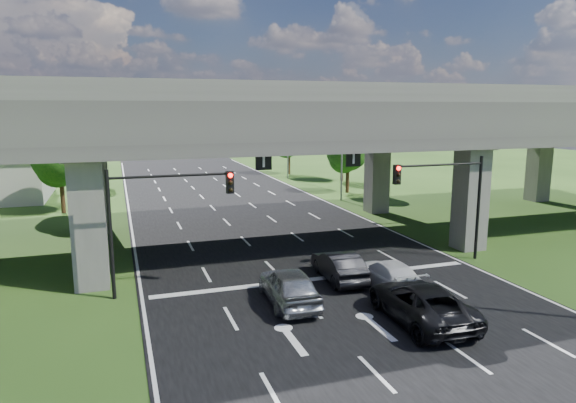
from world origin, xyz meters
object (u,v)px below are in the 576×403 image
signal_left (159,207)px  car_silver (289,286)px  car_dark (339,266)px  streetlight_beyond (285,131)px  car_white (388,274)px  car_trailing (421,303)px  streetlight_far (338,139)px  signal_right (448,190)px

signal_left → car_silver: size_ratio=1.23×
signal_left → car_dark: size_ratio=1.33×
streetlight_beyond → car_white: streetlight_beyond is taller
car_white → signal_left: bearing=-12.6°
car_silver → car_white: 5.27m
car_silver → car_trailing: (4.51, -3.51, -0.04)m
streetlight_far → streetlight_beyond: bearing=90.0°
car_trailing → streetlight_far: bearing=-104.3°
car_silver → signal_left: bearing=-28.3°
car_dark → car_white: size_ratio=0.96×
car_silver → streetlight_beyond: bearing=-105.0°
car_white → car_trailing: (-0.74, -3.94, 0.11)m
streetlight_far → car_white: streetlight_far is taller
streetlight_far → car_silver: streetlight_far is taller
signal_right → car_trailing: signal_right is taller
car_silver → car_dark: bearing=-143.9°
signal_right → streetlight_far: (2.27, 20.06, 1.66)m
signal_right → streetlight_far: 20.25m
car_trailing → car_silver: bearing=-35.2°
streetlight_beyond → car_dark: (-9.24, -37.00, -5.07)m
car_white → car_trailing: car_trailing is taller
signal_right → car_silver: 11.36m
signal_right → car_white: 6.79m
car_silver → car_white: size_ratio=1.04×
signal_left → car_dark: (8.68, -0.94, -3.41)m
car_trailing → signal_right: bearing=-128.6°
streetlight_far → car_trailing: size_ratio=1.75×
streetlight_beyond → car_white: size_ratio=2.13×
streetlight_beyond → car_silver: bearing=-107.9°
streetlight_far → car_dark: streetlight_far is taller
signal_right → car_white: (-5.14, -2.75, -3.48)m
streetlight_far → car_white: 24.53m
car_white → car_trailing: size_ratio=0.82×
car_dark → car_trailing: car_trailing is taller
signal_right → streetlight_far: streetlight_far is taller
signal_right → signal_left: (-15.65, 0.00, 0.00)m
signal_right → car_white: signal_right is taller
streetlight_far → car_trailing: bearing=-106.9°
car_silver → car_white: (5.25, 0.43, -0.15)m
streetlight_beyond → car_trailing: 43.81m
streetlight_far → car_silver: size_ratio=2.05×
car_dark → streetlight_far: bearing=-110.3°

